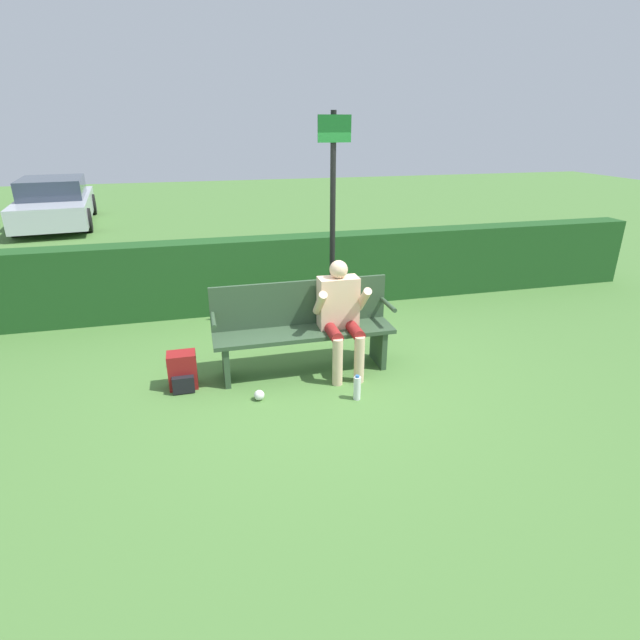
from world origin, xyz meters
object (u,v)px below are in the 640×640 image
backpack (183,372)px  water_bottle (357,388)px  signpost (333,211)px  parked_car (55,203)px  park_bench (303,326)px  person_seated (341,311)px

backpack → water_bottle: (1.70, -0.68, -0.06)m
signpost → parked_car: 10.41m
park_bench → backpack: size_ratio=5.05×
person_seated → signpost: 1.51m
signpost → parked_car: signpost is taller
park_bench → water_bottle: park_bench is taller
parked_car → park_bench: bearing=-161.7°
person_seated → signpost: bearing=78.7°
parked_car → backpack: bearing=-168.4°
backpack → water_bottle: 1.83m
park_bench → backpack: 1.37m
person_seated → water_bottle: size_ratio=4.66×
person_seated → backpack: bearing=179.8°
water_bottle → signpost: bearing=82.3°
parked_car → water_bottle: bearing=-161.6°
water_bottle → backpack: bearing=158.3°
signpost → person_seated: bearing=-101.3°
park_bench → backpack: bearing=-174.9°
backpack → person_seated: bearing=-0.2°
park_bench → backpack: (-1.32, -0.12, -0.33)m
person_seated → parked_car: (-5.04, 10.12, -0.11)m
backpack → parked_car: size_ratio=0.08×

